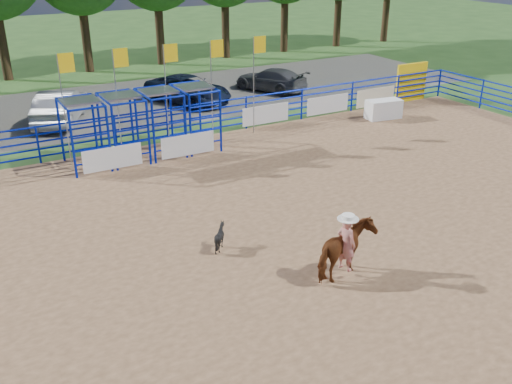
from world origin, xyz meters
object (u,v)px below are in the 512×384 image
Objects in this scene: calf at (220,237)px; car_d at (271,80)px; horse_and_rider at (346,246)px; car_c at (188,89)px; announcer_table at (384,109)px; car_b at (60,106)px.

calf is 0.16× the size of car_d.
horse_and_rider is 0.49× the size of car_c.
car_d is at bearing 64.70° from horse_and_rider.
announcer_table is 0.39× the size of car_d.
horse_and_rider reaches higher than calf.
car_b reaches higher than car_d.
announcer_table is 2.36× the size of calf.
announcer_table is 0.34× the size of car_c.
car_c is 5.12m from car_d.
calf is at bearing -131.09° from car_c.
car_b is 1.08× the size of car_d.
car_d is (8.45, 17.87, -0.24)m from horse_and_rider.
announcer_table is 15.29m from car_b.
car_c reaches higher than car_d.
car_d is at bearing 103.92° from announcer_table.
horse_and_rider is at bearing 125.18° from car_b.
car_c is 1.15× the size of car_d.
car_c is at bearing -28.43° from calf.
car_c is (6.65, 0.45, -0.08)m from car_b.
car_c reaches higher than calf.
announcer_table is at bearing 45.29° from horse_and_rider.
horse_and_rider reaches higher than car_c.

